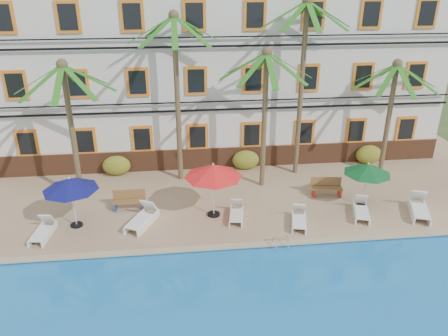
{
  "coord_description": "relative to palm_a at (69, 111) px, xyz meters",
  "views": [
    {
      "loc": [
        -2.54,
        -15.55,
        10.46
      ],
      "look_at": [
        -0.48,
        3.0,
        2.0
      ],
      "focal_mm": 35.0,
      "sensor_mm": 36.0,
      "label": 1
    }
  ],
  "objects": [
    {
      "name": "bench_left",
      "position": [
        2.44,
        -1.31,
        -3.96
      ],
      "size": [
        1.5,
        0.48,
        0.93
      ],
      "color": "olive",
      "rests_on": "pool_deck"
    },
    {
      "name": "palm_e",
      "position": [
        15.87,
        1.26,
        -0.33
      ],
      "size": [
        4.37,
        4.37,
        6.23
      ],
      "color": "brown",
      "rests_on": "pool_deck"
    },
    {
      "name": "pool_coping",
      "position": [
        7.39,
        -4.94,
        -4.4
      ],
      "size": [
        30.0,
        0.35,
        0.06
      ],
      "primitive_type": "cube",
      "color": "tan",
      "rests_on": "pool_deck"
    },
    {
      "name": "umbrella_red",
      "position": [
        6.29,
        -2.33,
        -2.21
      ],
      "size": [
        2.6,
        2.6,
        2.6
      ],
      "color": "black",
      "rests_on": "pool_deck"
    },
    {
      "name": "palm_b",
      "position": [
        4.88,
        1.71,
        1.05
      ],
      "size": [
        4.37,
        4.37,
        8.58
      ],
      "color": "brown",
      "rests_on": "pool_deck"
    },
    {
      "name": "ground",
      "position": [
        7.39,
        -4.04,
        -4.68
      ],
      "size": [
        100.0,
        100.0,
        0.0
      ],
      "primitive_type": "plane",
      "color": "#384C23",
      "rests_on": "ground"
    },
    {
      "name": "shrub_mid",
      "position": [
        8.53,
        2.56,
        -3.88
      ],
      "size": [
        1.5,
        0.9,
        1.1
      ],
      "primitive_type": "ellipsoid",
      "color": "#35631C",
      "rests_on": "pool_deck"
    },
    {
      "name": "lounger_d",
      "position": [
        9.95,
        -3.53,
        -4.17
      ],
      "size": [
        1.0,
        1.8,
        0.8
      ],
      "color": "white",
      "rests_on": "pool_deck"
    },
    {
      "name": "palm_d",
      "position": [
        11.2,
        1.81,
        1.38
      ],
      "size": [
        4.37,
        4.37,
        9.18
      ],
      "color": "brown",
      "rests_on": "pool_deck"
    },
    {
      "name": "pool_ladder",
      "position": [
        8.79,
        -5.04,
        -4.43
      ],
      "size": [
        0.54,
        0.74,
        0.74
      ],
      "color": "silver",
      "rests_on": "ground"
    },
    {
      "name": "pool_deck",
      "position": [
        7.39,
        0.96,
        -4.55
      ],
      "size": [
        30.0,
        12.0,
        0.25
      ],
      "primitive_type": "cube",
      "color": "tan",
      "rests_on": "ground"
    },
    {
      "name": "lounger_b",
      "position": [
        3.11,
        -2.78,
        -4.12
      ],
      "size": [
        1.5,
        2.1,
        0.94
      ],
      "color": "white",
      "rests_on": "pool_deck"
    },
    {
      "name": "lounger_c",
      "position": [
        7.28,
        -2.71,
        -4.17
      ],
      "size": [
        0.87,
        1.73,
        0.78
      ],
      "color": "white",
      "rests_on": "pool_deck"
    },
    {
      "name": "bench_right",
      "position": [
        12.02,
        -1.02,
        -3.96
      ],
      "size": [
        1.55,
        0.65,
        0.93
      ],
      "color": "olive",
      "rests_on": "pool_deck"
    },
    {
      "name": "lounger_a",
      "position": [
        -0.99,
        -3.28,
        -4.16
      ],
      "size": [
        0.81,
        1.78,
        0.81
      ],
      "color": "white",
      "rests_on": "pool_deck"
    },
    {
      "name": "palm_c",
      "position": [
        9.07,
        0.49,
        0.16
      ],
      "size": [
        4.37,
        4.37,
        7.05
      ],
      "color": "brown",
      "rests_on": "pool_deck"
    },
    {
      "name": "umbrella_blue",
      "position": [
        0.23,
        -2.58,
        -2.41
      ],
      "size": [
        2.37,
        2.37,
        2.37
      ],
      "color": "black",
      "rests_on": "pool_deck"
    },
    {
      "name": "lounger_e",
      "position": [
        12.97,
        -3.11,
        -4.15
      ],
      "size": [
        1.14,
        1.89,
        0.84
      ],
      "color": "white",
      "rests_on": "pool_deck"
    },
    {
      "name": "palm_a",
      "position": [
        0.0,
        0.0,
        0.0
      ],
      "size": [
        4.37,
        4.37,
        6.78
      ],
      "color": "brown",
      "rests_on": "pool_deck"
    },
    {
      "name": "hotel_building",
      "position": [
        7.39,
        5.94,
        0.7
      ],
      "size": [
        25.4,
        6.44,
        10.22
      ],
      "color": "silver",
      "rests_on": "pool_deck"
    },
    {
      "name": "lounger_f",
      "position": [
        15.64,
        -3.3,
        -4.11
      ],
      "size": [
        1.4,
        2.19,
        0.98
      ],
      "color": "white",
      "rests_on": "pool_deck"
    },
    {
      "name": "shrub_left",
      "position": [
        1.43,
        2.56,
        -3.88
      ],
      "size": [
        1.5,
        0.9,
        1.1
      ],
      "primitive_type": "ellipsoid",
      "color": "#35631C",
      "rests_on": "pool_deck"
    },
    {
      "name": "shrub_right",
      "position": [
        15.7,
        2.56,
        -3.88
      ],
      "size": [
        1.5,
        0.9,
        1.1
      ],
      "primitive_type": "ellipsoid",
      "color": "#35631C",
      "rests_on": "pool_deck"
    },
    {
      "name": "umbrella_green",
      "position": [
        13.44,
        -2.18,
        -2.55
      ],
      "size": [
        2.2,
        2.2,
        2.21
      ],
      "color": "black",
      "rests_on": "pool_deck"
    }
  ]
}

